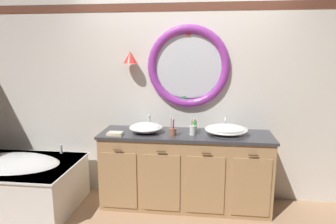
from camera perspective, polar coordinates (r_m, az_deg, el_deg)
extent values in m
plane|color=tan|center=(3.61, 1.52, -18.89)|extent=(14.00, 14.00, 0.00)
cube|color=silver|center=(3.74, 2.48, 3.41)|extent=(6.40, 0.08, 2.60)
cube|color=brown|center=(3.69, 2.57, 19.19)|extent=(6.27, 0.01, 0.09)
ellipsoid|color=silver|center=(3.65, 3.85, 8.49)|extent=(0.88, 0.02, 0.76)
torus|color=purple|center=(3.64, 3.85, 8.49)|extent=(0.98, 0.10, 0.98)
cube|color=#2866B7|center=(3.64, 10.80, 7.84)|extent=(0.05, 0.01, 0.05)
cube|color=silver|center=(3.63, 9.19, 12.36)|extent=(0.05, 0.01, 0.05)
cube|color=red|center=(3.63, 3.88, 14.46)|extent=(0.05, 0.01, 0.05)
cube|color=teal|center=(3.66, -1.39, 12.45)|extent=(0.05, 0.01, 0.05)
cube|color=red|center=(3.68, -3.07, 8.57)|extent=(0.05, 0.01, 0.05)
cube|color=silver|center=(3.69, -1.39, 4.69)|extent=(0.05, 0.01, 0.05)
cube|color=green|center=(3.67, 3.01, 2.62)|extent=(0.05, 0.01, 0.05)
cube|color=green|center=(3.65, 8.44, 4.00)|extent=(0.05, 0.01, 0.05)
cylinder|color=#4C3823|center=(3.71, -6.92, 10.50)|extent=(0.02, 0.09, 0.02)
cone|color=red|center=(3.66, -7.10, 10.17)|extent=(0.17, 0.17, 0.14)
cube|color=tan|center=(3.66, 3.22, -10.94)|extent=(1.94, 0.54, 0.86)
cube|color=#38383D|center=(3.51, 3.30, -4.23)|extent=(1.97, 0.58, 0.03)
cube|color=#38383D|center=(3.79, 3.55, -4.26)|extent=(1.94, 0.02, 0.11)
cube|color=tan|center=(3.54, -9.22, -12.65)|extent=(0.41, 0.02, 0.65)
cylinder|color=#422D1E|center=(3.39, -9.48, -7.03)|extent=(0.10, 0.01, 0.01)
cube|color=tan|center=(3.44, -1.24, -13.20)|extent=(0.41, 0.02, 0.65)
cylinder|color=#422D1E|center=(3.29, -1.30, -7.45)|extent=(0.10, 0.01, 0.01)
cube|color=tan|center=(3.41, 7.06, -13.52)|extent=(0.41, 0.02, 0.65)
cylinder|color=#422D1E|center=(3.26, 7.22, -7.72)|extent=(0.10, 0.01, 0.01)
cube|color=tan|center=(3.45, 15.36, -13.56)|extent=(0.41, 0.02, 0.65)
cylinder|color=#422D1E|center=(3.30, 15.73, -7.83)|extent=(0.10, 0.01, 0.01)
cube|color=white|center=(4.09, -26.89, -12.17)|extent=(1.46, 0.95, 0.54)
ellipsoid|color=white|center=(4.01, -27.18, -9.27)|extent=(1.20, 0.74, 0.28)
cube|color=white|center=(4.00, -27.23, -8.73)|extent=(1.49, 0.98, 0.02)
cylinder|color=silver|center=(4.11, -19.42, -6.58)|extent=(0.04, 0.04, 0.11)
cylinder|color=silver|center=(4.01, -27.18, -9.27)|extent=(0.04, 0.04, 0.01)
ellipsoid|color=white|center=(3.52, -4.17, -2.96)|extent=(0.36, 0.31, 0.12)
torus|color=white|center=(3.52, -4.17, -2.92)|extent=(0.38, 0.38, 0.02)
cylinder|color=silver|center=(3.52, -4.17, -2.92)|extent=(0.03, 0.03, 0.01)
ellipsoid|color=white|center=(3.47, 10.86, -3.28)|extent=(0.46, 0.28, 0.13)
torus|color=white|center=(3.47, 10.86, -3.23)|extent=(0.48, 0.48, 0.02)
cylinder|color=silver|center=(3.47, 10.86, -3.23)|extent=(0.03, 0.03, 0.01)
cylinder|color=silver|center=(3.75, -3.49, -2.83)|extent=(0.05, 0.05, 0.02)
cylinder|color=silver|center=(3.73, -3.51, -1.68)|extent=(0.02, 0.02, 0.13)
sphere|color=silver|center=(3.72, -3.52, -0.67)|extent=(0.03, 0.03, 0.03)
cylinder|color=silver|center=(3.66, -3.68, -0.86)|extent=(0.02, 0.11, 0.02)
cylinder|color=silver|center=(3.76, -4.79, -2.49)|extent=(0.04, 0.04, 0.06)
cylinder|color=silver|center=(3.73, -2.19, -2.57)|extent=(0.04, 0.04, 0.06)
cube|color=silver|center=(3.76, -4.80, -1.98)|extent=(0.05, 0.01, 0.01)
cube|color=silver|center=(3.72, -2.19, -2.06)|extent=(0.05, 0.01, 0.01)
cylinder|color=silver|center=(3.70, 10.60, -3.20)|extent=(0.05, 0.05, 0.02)
cylinder|color=silver|center=(3.68, 10.64, -2.14)|extent=(0.02, 0.02, 0.12)
sphere|color=silver|center=(3.67, 10.67, -1.22)|extent=(0.03, 0.03, 0.03)
cylinder|color=silver|center=(3.62, 10.72, -1.38)|extent=(0.02, 0.09, 0.02)
cylinder|color=silver|center=(3.69, 9.40, -2.88)|extent=(0.04, 0.04, 0.06)
cylinder|color=silver|center=(3.70, 11.81, -2.93)|extent=(0.04, 0.04, 0.06)
cube|color=silver|center=(3.68, 9.42, -2.37)|extent=(0.05, 0.01, 0.01)
cube|color=silver|center=(3.69, 11.84, -2.42)|extent=(0.05, 0.01, 0.01)
cylinder|color=#996647|center=(3.40, 0.90, -3.77)|extent=(0.08, 0.08, 0.08)
torus|color=#996647|center=(3.39, 0.90, -3.12)|extent=(0.09, 0.09, 0.01)
cylinder|color=#E0383D|center=(3.39, 1.08, -2.97)|extent=(0.01, 0.03, 0.16)
cube|color=white|center=(3.37, 1.08, -1.50)|extent=(0.02, 0.02, 0.02)
cylinder|color=orange|center=(3.41, 0.93, -2.75)|extent=(0.02, 0.03, 0.17)
cube|color=white|center=(3.39, 0.93, -1.17)|extent=(0.02, 0.02, 0.02)
cylinder|color=orange|center=(3.39, 0.58, -2.67)|extent=(0.01, 0.04, 0.19)
cube|color=white|center=(3.37, 0.59, -0.93)|extent=(0.02, 0.02, 0.03)
cylinder|color=purple|center=(3.38, 0.93, -2.89)|extent=(0.02, 0.01, 0.17)
cube|color=white|center=(3.36, 0.93, -1.30)|extent=(0.02, 0.02, 0.02)
cylinder|color=white|center=(3.44, 4.66, -3.45)|extent=(0.07, 0.07, 0.10)
torus|color=white|center=(3.43, 4.68, -2.61)|extent=(0.08, 0.08, 0.01)
cylinder|color=green|center=(3.43, 4.87, -2.80)|extent=(0.03, 0.03, 0.16)
cube|color=white|center=(3.41, 4.90, -1.31)|extent=(0.02, 0.02, 0.03)
cylinder|color=orange|center=(3.42, 4.43, -2.71)|extent=(0.03, 0.03, 0.17)
cube|color=white|center=(3.40, 4.45, -1.13)|extent=(0.02, 0.02, 0.03)
cylinder|color=#6BAD66|center=(3.55, 4.89, -2.71)|extent=(0.06, 0.06, 0.14)
cylinder|color=silver|center=(3.53, 4.92, -1.48)|extent=(0.04, 0.04, 0.02)
cylinder|color=silver|center=(3.51, 4.91, -1.32)|extent=(0.01, 0.04, 0.01)
cube|color=beige|center=(3.48, -9.88, -4.15)|extent=(0.18, 0.13, 0.02)
cube|color=beige|center=(3.47, -9.89, -3.88)|extent=(0.17, 0.12, 0.02)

